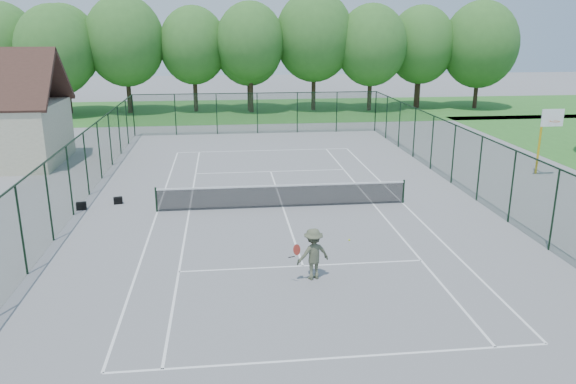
# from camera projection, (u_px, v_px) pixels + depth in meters

# --- Properties ---
(ground) EXTENTS (140.00, 140.00, 0.00)m
(ground) POSITION_uv_depth(u_px,v_px,m) (283.00, 207.00, 24.95)
(ground) COLOR gray
(ground) RESTS_ON ground
(grass_far) EXTENTS (80.00, 16.00, 0.01)m
(grass_far) POSITION_uv_depth(u_px,v_px,m) (250.00, 110.00, 53.51)
(grass_far) COLOR #377C2D
(grass_far) RESTS_ON ground
(court_lines) EXTENTS (11.05, 23.85, 0.01)m
(court_lines) POSITION_uv_depth(u_px,v_px,m) (283.00, 207.00, 24.94)
(court_lines) COLOR white
(court_lines) RESTS_ON ground
(tennis_net) EXTENTS (11.08, 0.08, 1.10)m
(tennis_net) POSITION_uv_depth(u_px,v_px,m) (283.00, 195.00, 24.78)
(tennis_net) COLOR black
(tennis_net) RESTS_ON ground
(fence_enclosure) EXTENTS (18.05, 36.05, 3.02)m
(fence_enclosure) POSITION_uv_depth(u_px,v_px,m) (283.00, 173.00, 24.50)
(fence_enclosure) COLOR #17361D
(fence_enclosure) RESTS_ON ground
(tree_line_far) EXTENTS (39.40, 6.40, 9.70)m
(tree_line_far) POSITION_uv_depth(u_px,v_px,m) (249.00, 46.00, 51.81)
(tree_line_far) COLOR #3A261B
(tree_line_far) RESTS_ON ground
(basketball_goal) EXTENTS (1.20, 1.43, 3.65)m
(basketball_goal) POSITION_uv_depth(u_px,v_px,m) (547.00, 129.00, 29.44)
(basketball_goal) COLOR gold
(basketball_goal) RESTS_ON ground
(sports_bag_a) EXTENTS (0.45, 0.30, 0.33)m
(sports_bag_a) POSITION_uv_depth(u_px,v_px,m) (81.00, 206.00, 24.58)
(sports_bag_a) COLOR black
(sports_bag_a) RESTS_ON ground
(sports_bag_b) EXTENTS (0.44, 0.32, 0.31)m
(sports_bag_b) POSITION_uv_depth(u_px,v_px,m) (118.00, 200.00, 25.41)
(sports_bag_b) COLOR black
(sports_bag_b) RESTS_ON ground
(tennis_player) EXTENTS (2.15, 0.94, 1.68)m
(tennis_player) POSITION_uv_depth(u_px,v_px,m) (313.00, 254.00, 17.70)
(tennis_player) COLOR #51553E
(tennis_player) RESTS_ON ground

